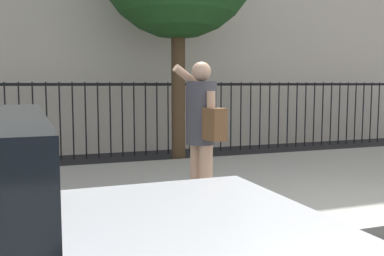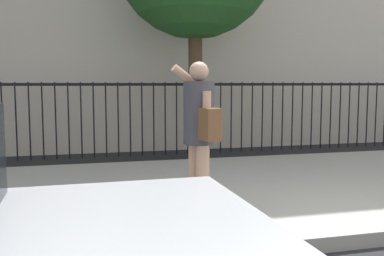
# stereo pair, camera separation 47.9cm
# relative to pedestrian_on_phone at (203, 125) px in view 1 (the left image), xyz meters

# --- Properties ---
(ground_plane) EXTENTS (60.00, 60.00, 0.00)m
(ground_plane) POSITION_rel_pedestrian_on_phone_xyz_m (1.44, -1.10, -1.11)
(ground_plane) COLOR black
(sidewalk) EXTENTS (28.00, 4.40, 0.15)m
(sidewalk) POSITION_rel_pedestrian_on_phone_xyz_m (1.44, 1.10, -1.03)
(sidewalk) COLOR #9E9B93
(sidewalk) RESTS_ON ground
(iron_fence) EXTENTS (12.03, 0.04, 1.60)m
(iron_fence) POSITION_rel_pedestrian_on_phone_xyz_m (1.44, 4.80, -0.09)
(iron_fence) COLOR black
(iron_fence) RESTS_ON ground
(pedestrian_on_phone) EXTENTS (0.49, 0.69, 1.65)m
(pedestrian_on_phone) POSITION_rel_pedestrian_on_phone_xyz_m (0.00, 0.00, 0.00)
(pedestrian_on_phone) COLOR tan
(pedestrian_on_phone) RESTS_ON sidewalk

